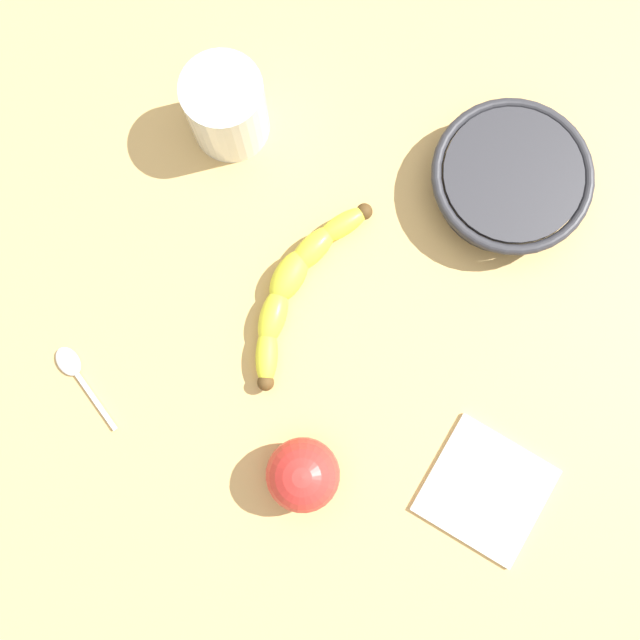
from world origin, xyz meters
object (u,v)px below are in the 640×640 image
object	(u,v)px
ceramic_bowl	(509,180)
apple_fruit	(303,475)
banana	(296,284)
teaspoon	(72,366)
smoothie_glass	(227,109)

from	to	relation	value
ceramic_bowl	apple_fruit	world-z (taller)	apple_fruit
banana	apple_fruit	bearing A→B (deg)	32.01
apple_fruit	teaspoon	bearing A→B (deg)	-106.10
banana	ceramic_bowl	xyz separation A→B (cm)	(-14.97, 22.09, 1.19)
smoothie_glass	apple_fruit	size ratio (longest dim) A/B	1.24
smoothie_glass	ceramic_bowl	distance (cm)	32.65
smoothie_glass	apple_fruit	distance (cm)	40.93
ceramic_bowl	banana	bearing A→B (deg)	-55.87
banana	apple_fruit	xyz separation A→B (cm)	(20.34, 3.75, 2.18)
smoothie_glass	ceramic_bowl	xyz separation A→B (cm)	(3.09, 32.46, -1.75)
banana	apple_fruit	distance (cm)	20.80
apple_fruit	teaspoon	distance (cm)	28.65
teaspoon	banana	bearing A→B (deg)	-106.95
ceramic_bowl	apple_fruit	xyz separation A→B (cm)	(35.31, -18.33, 0.99)
ceramic_bowl	teaspoon	size ratio (longest dim) A/B	2.02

